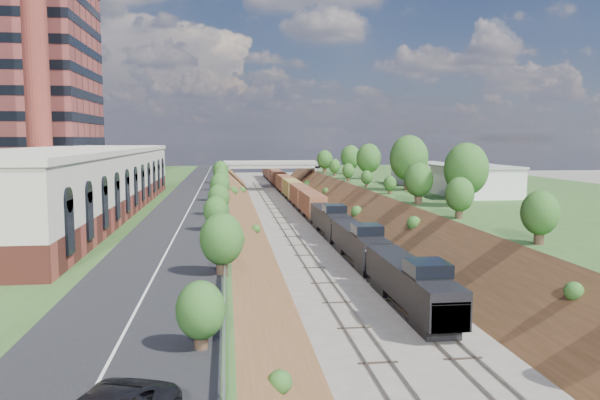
{
  "coord_description": "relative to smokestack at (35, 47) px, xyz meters",
  "views": [
    {
      "loc": [
        -11.23,
        -26.25,
        13.05
      ],
      "look_at": [
        -2.85,
        40.28,
        6.0
      ],
      "focal_mm": 35.0,
      "sensor_mm": 36.0,
      "label": 1
    }
  ],
  "objects": [
    {
      "name": "platform_left",
      "position": [
        3.0,
        4.0,
        -22.5
      ],
      "size": [
        44.0,
        180.0,
        5.0
      ],
      "primitive_type": "cube",
      "color": "#2D5121",
      "rests_on": "ground"
    },
    {
      "name": "rail_right_track",
      "position": [
        38.6,
        4.0,
        -24.91
      ],
      "size": [
        1.58,
        180.0,
        0.18
      ],
      "primitive_type": "cube",
      "color": "gray",
      "rests_on": "ground"
    },
    {
      "name": "rail_left_track",
      "position": [
        33.4,
        4.0,
        -24.91
      ],
      "size": [
        1.58,
        180.0,
        0.18
      ],
      "primitive_type": "cube",
      "color": "gray",
      "rests_on": "ground"
    },
    {
      "name": "road",
      "position": [
        20.5,
        4.0,
        -19.95
      ],
      "size": [
        8.0,
        180.0,
        0.1
      ],
      "primitive_type": "cube",
      "color": "black",
      "rests_on": "platform_left"
    },
    {
      "name": "commercial_building",
      "position": [
        8.0,
        -18.0,
        -16.49
      ],
      "size": [
        14.3,
        62.3,
        7.0
      ],
      "color": "brown",
      "rests_on": "platform_left"
    },
    {
      "name": "smokestack",
      "position": [
        0.0,
        0.0,
        0.0
      ],
      "size": [
        3.2,
        3.2,
        40.0
      ],
      "primitive_type": "cylinder",
      "color": "brown",
      "rests_on": "platform_left"
    },
    {
      "name": "embankment_left",
      "position": [
        25.0,
        4.0,
        -25.0
      ],
      "size": [
        10.0,
        180.0,
        10.0
      ],
      "primitive_type": "cube",
      "rotation": [
        0.0,
        0.79,
        0.0
      ],
      "color": "brown",
      "rests_on": "ground"
    },
    {
      "name": "guardrail",
      "position": [
        24.6,
        3.8,
        -19.45
      ],
      "size": [
        0.1,
        171.0,
        0.7
      ],
      "color": "#99999E",
      "rests_on": "platform_left"
    },
    {
      "name": "white_building_near",
      "position": [
        59.5,
        -4.0,
        -18.0
      ],
      "size": [
        9.0,
        12.0,
        4.0
      ],
      "primitive_type": "cube",
      "color": "silver",
      "rests_on": "platform_right"
    },
    {
      "name": "tree_left_crest",
      "position": [
        24.2,
        -36.0,
        -17.96
      ],
      "size": [
        2.45,
        2.45,
        3.55
      ],
      "color": "#473323",
      "rests_on": "platform_left"
    },
    {
      "name": "freight_train",
      "position": [
        38.6,
        41.27,
        -22.53
      ],
      "size": [
        2.78,
        172.12,
        4.55
      ],
      "color": "black",
      "rests_on": "ground"
    },
    {
      "name": "tree_right_large",
      "position": [
        53.0,
        -16.0,
        -15.62
      ],
      "size": [
        5.25,
        5.25,
        7.61
      ],
      "color": "#473323",
      "rests_on": "platform_right"
    },
    {
      "name": "highrise_tower",
      "position": [
        -8.0,
        16.0,
        7.88
      ],
      "size": [
        22.0,
        22.0,
        53.9
      ],
      "color": "brown",
      "rests_on": "platform_left"
    },
    {
      "name": "platform_right",
      "position": [
        69.0,
        4.0,
        -22.5
      ],
      "size": [
        44.0,
        180.0,
        5.0
      ],
      "primitive_type": "cube",
      "color": "#2D5121",
      "rests_on": "ground"
    },
    {
      "name": "white_building_far",
      "position": [
        59.0,
        18.0,
        -18.2
      ],
      "size": [
        8.0,
        10.0,
        3.6
      ],
      "primitive_type": "cube",
      "color": "silver",
      "rests_on": "platform_right"
    },
    {
      "name": "overpass",
      "position": [
        36.0,
        66.0,
        -20.08
      ],
      "size": [
        24.5,
        8.3,
        7.4
      ],
      "color": "gray",
      "rests_on": "ground"
    },
    {
      "name": "embankment_right",
      "position": [
        47.0,
        4.0,
        -25.0
      ],
      "size": [
        10.0,
        180.0,
        10.0
      ],
      "primitive_type": "cube",
      "rotation": [
        0.0,
        0.79,
        0.0
      ],
      "color": "brown",
      "rests_on": "ground"
    }
  ]
}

